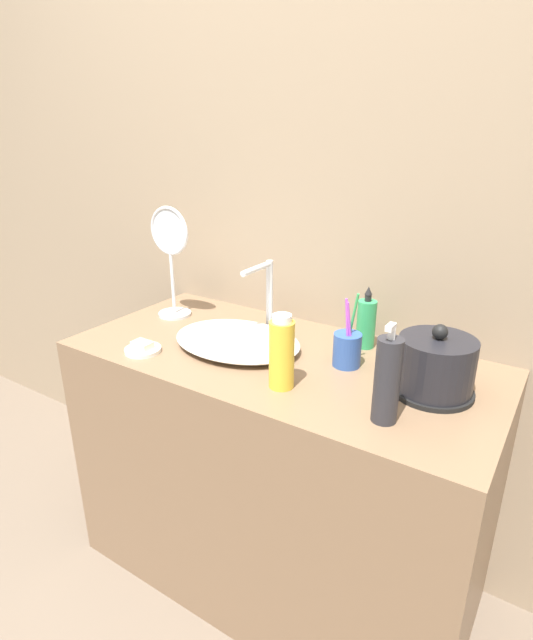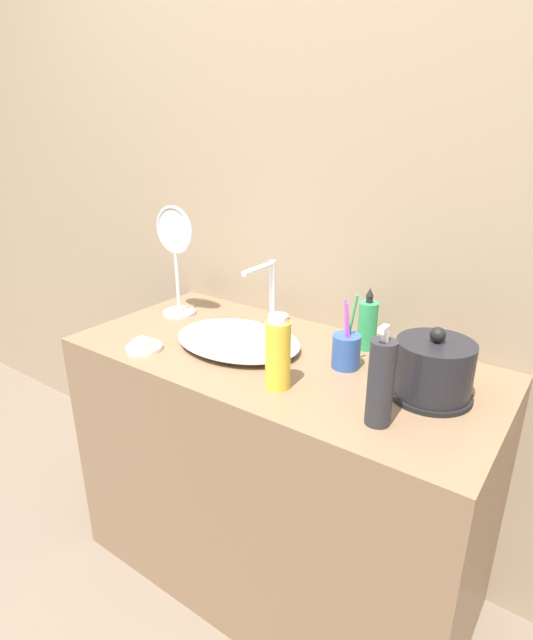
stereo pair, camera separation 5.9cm
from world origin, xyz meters
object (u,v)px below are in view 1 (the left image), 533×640
(toothbrush_cup, at_px, (347,349))
(vanity_mirror, at_px, (171,254))
(electric_kettle, at_px, (435,368))
(shampoo_bottle, at_px, (282,353))
(faucet, at_px, (268,292))
(mouthwash_bottle, at_px, (366,323))
(lotion_bottle, at_px, (387,380))

(toothbrush_cup, distance_m, vanity_mirror, 0.69)
(electric_kettle, xyz_separation_m, toothbrush_cup, (-0.24, 0.02, -0.02))
(toothbrush_cup, height_order, shampoo_bottle, toothbrush_cup)
(faucet, distance_m, mouthwash_bottle, 0.32)
(faucet, distance_m, shampoo_bottle, 0.38)
(toothbrush_cup, distance_m, shampoo_bottle, 0.22)
(lotion_bottle, bearing_deg, mouthwash_bottle, 118.56)
(shampoo_bottle, xyz_separation_m, vanity_mirror, (-0.58, 0.24, 0.12))
(electric_kettle, height_order, vanity_mirror, vanity_mirror)
(vanity_mirror, bearing_deg, shampoo_bottle, -22.19)
(faucet, xyz_separation_m, shampoo_bottle, (0.23, -0.30, -0.03))
(toothbrush_cup, bearing_deg, electric_kettle, -5.73)
(lotion_bottle, distance_m, vanity_mirror, 0.89)
(faucet, height_order, shampoo_bottle, faucet)
(faucet, bearing_deg, electric_kettle, -12.31)
(faucet, height_order, mouthwash_bottle, faucet)
(faucet, bearing_deg, mouthwash_bottle, 8.65)
(shampoo_bottle, height_order, mouthwash_bottle, shampoo_bottle)
(lotion_bottle, bearing_deg, vanity_mirror, 163.95)
(toothbrush_cup, xyz_separation_m, shampoo_bottle, (-0.09, -0.20, 0.04))
(shampoo_bottle, bearing_deg, lotion_bottle, -1.85)
(lotion_bottle, height_order, vanity_mirror, vanity_mirror)
(mouthwash_bottle, bearing_deg, electric_kettle, -34.44)
(electric_kettle, bearing_deg, vanity_mirror, 176.14)
(faucet, xyz_separation_m, vanity_mirror, (-0.34, -0.06, 0.09))
(electric_kettle, height_order, mouthwash_bottle, mouthwash_bottle)
(faucet, relative_size, toothbrush_cup, 1.08)
(mouthwash_bottle, bearing_deg, shampoo_bottle, -103.00)
(electric_kettle, distance_m, shampoo_bottle, 0.37)
(toothbrush_cup, distance_m, mouthwash_bottle, 0.15)
(faucet, bearing_deg, vanity_mirror, -169.88)
(toothbrush_cup, relative_size, vanity_mirror, 0.55)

